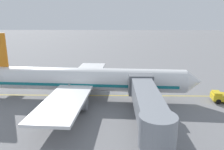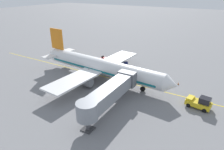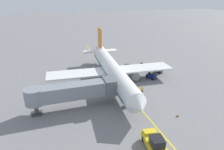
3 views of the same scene
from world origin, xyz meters
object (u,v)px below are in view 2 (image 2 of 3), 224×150
object	(u,v)px
baggage_cart_front	(104,65)
jet_bridge	(109,93)
baggage_cart_second_in_train	(95,63)
ground_crew_loader	(136,75)
ground_crew_wing_walker	(110,67)
baggage_tug_spare	(120,58)
baggage_tug_trailing	(124,64)
baggage_tug_lead	(104,59)
parked_airliner	(100,66)
pushback_tractor	(199,103)
safety_cone_nose_left	(178,83)

from	to	relation	value
baggage_cart_front	jet_bridge	bearing A→B (deg)	35.23
baggage_cart_front	baggage_cart_second_in_train	xyz separation A→B (m)	(-0.07, -3.18, 0.00)
jet_bridge	baggage_cart_second_in_train	xyz separation A→B (m)	(-16.95, -15.11, -2.51)
baggage_cart_second_in_train	ground_crew_loader	xyz separation A→B (m)	(2.14, 13.72, 0.00)
jet_bridge	ground_crew_wing_walker	distance (m)	18.85
ground_crew_wing_walker	ground_crew_loader	xyz separation A→B (m)	(1.26, 8.13, 0.00)
baggage_tug_spare	baggage_tug_trailing	bearing A→B (deg)	39.79
baggage_cart_front	ground_crew_loader	xyz separation A→B (m)	(2.07, 10.54, 0.00)
baggage_tug_trailing	baggage_cart_front	bearing A→B (deg)	-49.51
jet_bridge	baggage_tug_lead	bearing A→B (deg)	-145.09
parked_airliner	pushback_tractor	distance (m)	23.07
pushback_tractor	baggage_tug_trailing	size ratio (longest dim) A/B	1.68
parked_airliner	baggage_tug_spare	distance (m)	14.23
ground_crew_wing_walker	jet_bridge	bearing A→B (deg)	30.64
baggage_cart_second_in_train	ground_crew_wing_walker	xyz separation A→B (m)	(0.87, 5.58, 0.00)
ground_crew_loader	baggage_tug_spare	bearing A→B (deg)	-134.88
jet_bridge	ground_crew_wing_walker	size ratio (longest dim) A/B	9.56
jet_bridge	safety_cone_nose_left	distance (m)	19.14
pushback_tractor	baggage_cart_second_in_train	size ratio (longest dim) A/B	1.56
ground_crew_wing_walker	ground_crew_loader	distance (m)	8.23
baggage_tug_lead	ground_crew_wing_walker	world-z (taller)	ground_crew_wing_walker
ground_crew_loader	baggage_tug_lead	bearing A→B (deg)	-115.42
baggage_tug_lead	baggage_tug_trailing	world-z (taller)	same
baggage_tug_lead	baggage_cart_second_in_train	distance (m)	4.25
parked_airliner	baggage_cart_front	size ratio (longest dim) A/B	12.54
pushback_tractor	safety_cone_nose_left	distance (m)	9.67
ground_crew_wing_walker	safety_cone_nose_left	xyz separation A→B (m)	(-0.82, 17.93, -0.66)
pushback_tractor	baggage_tug_trailing	distance (m)	24.55
pushback_tractor	baggage_tug_spare	distance (m)	29.28
ground_crew_wing_walker	baggage_cart_front	bearing A→B (deg)	-108.52
baggage_cart_second_in_train	pushback_tractor	bearing A→B (deg)	74.85
pushback_tractor	baggage_tug_lead	distance (m)	31.24
baggage_cart_front	baggage_cart_second_in_train	distance (m)	3.18
parked_airliner	baggage_cart_front	world-z (taller)	parked_airliner
ground_crew_loader	baggage_cart_second_in_train	bearing A→B (deg)	-98.85
baggage_cart_second_in_train	ground_crew_wing_walker	world-z (taller)	ground_crew_wing_walker
baggage_cart_front	ground_crew_loader	distance (m)	10.74
jet_bridge	ground_crew_loader	size ratio (longest dim) A/B	9.56
parked_airliner	safety_cone_nose_left	bearing A→B (deg)	110.32
safety_cone_nose_left	parked_airliner	bearing A→B (deg)	-69.68
ground_crew_loader	jet_bridge	bearing A→B (deg)	5.35
parked_airliner	ground_crew_wing_walker	size ratio (longest dim) A/B	22.10
baggage_tug_trailing	ground_crew_wing_walker	world-z (taller)	ground_crew_wing_walker
baggage_tug_trailing	ground_crew_wing_walker	size ratio (longest dim) A/B	1.64
baggage_tug_trailing	ground_crew_loader	size ratio (longest dim) A/B	1.64
baggage_cart_front	safety_cone_nose_left	world-z (taller)	baggage_cart_front
baggage_tug_lead	baggage_tug_trailing	xyz separation A→B (m)	(0.71, 7.05, 0.00)
parked_airliner	baggage_cart_front	bearing A→B (deg)	-154.81
parked_airliner	baggage_cart_second_in_train	world-z (taller)	parked_airliner
baggage_tug_trailing	baggage_cart_second_in_train	world-z (taller)	baggage_tug_trailing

